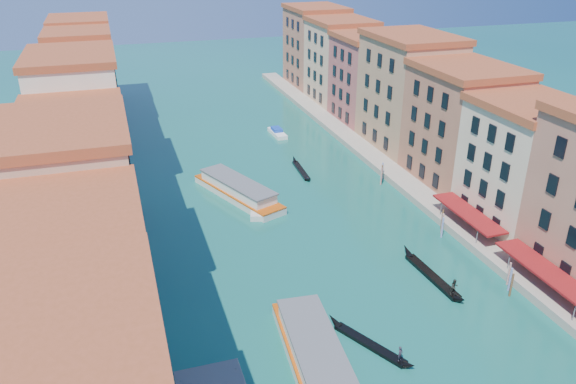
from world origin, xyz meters
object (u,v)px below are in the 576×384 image
object	(u,v)px
gondola_right	(433,276)
vaporetto_far	(238,190)
gondola_fore	(370,343)
vaporetto_near	(319,364)

from	to	relation	value
gondola_right	vaporetto_far	bearing A→B (deg)	116.58
gondola_fore	gondola_right	world-z (taller)	gondola_right
vaporetto_far	gondola_fore	size ratio (longest dim) A/B	1.86
vaporetto_near	gondola_right	bearing A→B (deg)	35.11
vaporetto_near	gondola_right	size ratio (longest dim) A/B	1.58
vaporetto_near	gondola_right	distance (m)	21.11
vaporetto_far	gondola_fore	xyz separation A→B (m)	(4.53, -37.16, -0.87)
gondola_fore	gondola_right	bearing A→B (deg)	7.69
vaporetto_far	gondola_right	distance (m)	33.18
vaporetto_near	gondola_right	xyz separation A→B (m)	(18.20, 10.68, -0.84)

